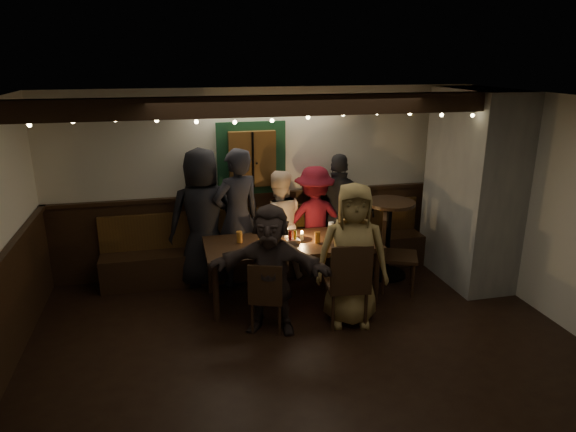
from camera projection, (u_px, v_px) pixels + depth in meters
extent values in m
cube|color=black|center=(312.00, 359.00, 5.33)|extent=(6.00, 5.00, 0.01)
cube|color=black|center=(316.00, 103.00, 4.54)|extent=(6.00, 5.00, 0.01)
cube|color=white|center=(265.00, 181.00, 7.26)|extent=(6.00, 0.01, 2.60)
cube|color=#322012|center=(266.00, 232.00, 7.46)|extent=(6.00, 0.05, 1.10)
cube|color=gray|center=(472.00, 188.00, 6.90)|extent=(0.70, 1.40, 2.60)
cube|color=#322012|center=(270.00, 259.00, 7.33)|extent=(4.60, 0.45, 0.45)
cube|color=#593916|center=(267.00, 223.00, 7.36)|extent=(4.60, 0.06, 0.50)
cube|color=#143D22|center=(252.00, 158.00, 7.05)|extent=(0.95, 0.04, 1.00)
cube|color=#593916|center=(252.00, 159.00, 7.00)|extent=(0.64, 0.12, 0.76)
cube|color=#322012|center=(290.00, 105.00, 5.51)|extent=(6.00, 0.16, 0.22)
sphere|color=#FFE599|center=(29.00, 125.00, 4.97)|extent=(0.04, 0.04, 0.04)
sphere|color=#FFE599|center=(73.00, 121.00, 5.05)|extent=(0.04, 0.04, 0.04)
sphere|color=#FFE599|center=(115.00, 120.00, 5.13)|extent=(0.04, 0.04, 0.04)
sphere|color=#FFE599|center=(157.00, 120.00, 5.22)|extent=(0.04, 0.04, 0.04)
sphere|color=#FFE599|center=(196.00, 122.00, 5.32)|extent=(0.04, 0.04, 0.04)
sphere|color=#FFE599|center=(235.00, 122.00, 5.41)|extent=(0.04, 0.04, 0.04)
sphere|color=#FFE599|center=(272.00, 121.00, 5.49)|extent=(0.04, 0.04, 0.04)
sphere|color=#FFE599|center=(308.00, 117.00, 5.57)|extent=(0.04, 0.04, 0.04)
sphere|color=#FFE599|center=(343.00, 114.00, 5.65)|extent=(0.04, 0.04, 0.04)
sphere|color=#FFE599|center=(377.00, 113.00, 5.73)|extent=(0.04, 0.04, 0.04)
sphere|color=#FFE599|center=(410.00, 113.00, 5.83)|extent=(0.04, 0.04, 0.04)
sphere|color=#FFE599|center=(442.00, 115.00, 5.92)|extent=(0.04, 0.04, 0.04)
sphere|color=#FFE599|center=(473.00, 115.00, 6.01)|extent=(0.04, 0.04, 0.04)
sphere|color=#FFE599|center=(503.00, 114.00, 6.10)|extent=(0.04, 0.04, 0.04)
cube|color=#322012|center=(292.00, 244.00, 6.43)|extent=(2.16, 0.93, 0.06)
cylinder|color=#322012|center=(216.00, 293.00, 5.98)|extent=(0.07, 0.07, 0.71)
cylinder|color=#322012|center=(210.00, 268.00, 6.69)|extent=(0.07, 0.07, 0.71)
cylinder|color=#322012|center=(376.00, 277.00, 6.41)|extent=(0.07, 0.07, 0.71)
cylinder|color=#322012|center=(355.00, 255.00, 7.12)|extent=(0.07, 0.07, 0.71)
cylinder|color=#BF7226|center=(239.00, 237.00, 6.38)|extent=(0.07, 0.07, 0.14)
cylinder|color=#BF7226|center=(261.00, 245.00, 6.11)|extent=(0.07, 0.07, 0.14)
cylinder|color=silver|center=(285.00, 231.00, 6.58)|extent=(0.07, 0.07, 0.14)
cylinder|color=#BF7226|center=(317.00, 237.00, 6.37)|extent=(0.07, 0.07, 0.14)
cylinder|color=silver|center=(331.00, 227.00, 6.74)|extent=(0.07, 0.07, 0.14)
cylinder|color=#BF7226|center=(358.00, 236.00, 6.41)|extent=(0.07, 0.07, 0.14)
cylinder|color=white|center=(250.00, 254.00, 6.01)|extent=(0.27, 0.27, 0.02)
cube|color=#B2B2B7|center=(293.00, 241.00, 6.37)|extent=(0.16, 0.10, 0.05)
cylinder|color=#990C0C|center=(290.00, 237.00, 6.34)|extent=(0.04, 0.04, 0.16)
cylinder|color=gold|center=(295.00, 237.00, 6.36)|extent=(0.04, 0.04, 0.16)
cylinder|color=silver|center=(302.00, 236.00, 6.49)|extent=(0.05, 0.05, 0.08)
sphere|color=#FFB24C|center=(302.00, 232.00, 6.47)|extent=(0.03, 0.03, 0.03)
cube|color=#322012|center=(268.00, 297.00, 5.81)|extent=(0.49, 0.49, 0.04)
cube|color=#322012|center=(265.00, 284.00, 5.58)|extent=(0.37, 0.17, 0.43)
cylinder|color=#322012|center=(283.00, 307.00, 6.00)|extent=(0.03, 0.03, 0.37)
cylinder|color=#322012|center=(279.00, 320.00, 5.71)|extent=(0.03, 0.03, 0.37)
cylinder|color=#322012|center=(257.00, 306.00, 6.04)|extent=(0.03, 0.03, 0.37)
cylinder|color=#322012|center=(252.00, 319.00, 5.75)|extent=(0.03, 0.03, 0.37)
cube|color=#322012|center=(346.00, 285.00, 5.91)|extent=(0.52, 0.52, 0.04)
cube|color=#322012|center=(352.00, 269.00, 5.62)|extent=(0.47, 0.10, 0.53)
cylinder|color=#322012|center=(358.00, 296.00, 6.18)|extent=(0.04, 0.04, 0.46)
cylinder|color=#322012|center=(366.00, 311.00, 5.82)|extent=(0.04, 0.04, 0.46)
cylinder|color=#322012|center=(327.00, 298.00, 6.14)|extent=(0.04, 0.04, 0.46)
cylinder|color=#322012|center=(333.00, 313.00, 5.78)|extent=(0.04, 0.04, 0.46)
cube|color=#322012|center=(399.00, 256.00, 6.74)|extent=(0.62, 0.62, 0.04)
cube|color=#322012|center=(384.00, 235.00, 6.69)|extent=(0.23, 0.45, 0.53)
cylinder|color=#322012|center=(413.00, 281.00, 6.60)|extent=(0.04, 0.04, 0.46)
cylinder|color=#322012|center=(383.00, 279.00, 6.67)|extent=(0.04, 0.04, 0.46)
cylinder|color=#322012|center=(412.00, 269.00, 6.96)|extent=(0.04, 0.04, 0.46)
cylinder|color=#322012|center=(383.00, 267.00, 7.03)|extent=(0.04, 0.04, 0.46)
cylinder|color=black|center=(386.00, 274.00, 7.34)|extent=(0.56, 0.56, 0.03)
cylinder|color=black|center=(388.00, 240.00, 7.18)|extent=(0.08, 0.08, 1.07)
cylinder|color=#322012|center=(390.00, 203.00, 7.02)|extent=(0.69, 0.69, 0.04)
imported|color=black|center=(203.00, 218.00, 6.82)|extent=(0.97, 0.68, 1.88)
imported|color=black|center=(237.00, 218.00, 6.82)|extent=(0.80, 0.67, 1.87)
imported|color=beige|center=(278.00, 224.00, 7.11)|extent=(0.78, 0.63, 1.52)
imported|color=maroon|center=(314.00, 221.00, 7.23)|extent=(1.04, 0.65, 1.55)
imported|color=#242326|center=(339.00, 213.00, 7.29)|extent=(1.08, 0.68, 1.71)
imported|color=#342826|center=(271.00, 269.00, 5.67)|extent=(1.45, 0.90, 1.49)
imported|color=olive|center=(352.00, 255.00, 5.82)|extent=(0.92, 0.71, 1.68)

